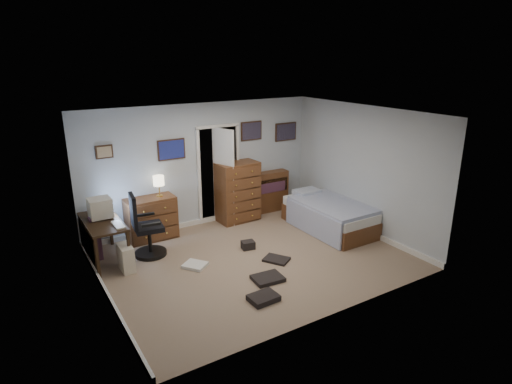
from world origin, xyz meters
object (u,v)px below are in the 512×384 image
(office_chair, at_px, (145,232))
(low_dresser, at_px, (151,218))
(computer_desk, at_px, (98,231))
(bed, at_px, (328,215))
(tall_dresser, at_px, (238,192))

(office_chair, relative_size, low_dresser, 1.24)
(computer_desk, distance_m, bed, 4.39)
(office_chair, height_order, low_dresser, office_chair)
(computer_desk, xyz_separation_m, office_chair, (0.74, -0.21, -0.11))
(computer_desk, height_order, office_chair, office_chair)
(tall_dresser, bearing_deg, low_dresser, 176.30)
(tall_dresser, relative_size, bed, 0.65)
(low_dresser, relative_size, tall_dresser, 0.73)
(office_chair, height_order, bed, office_chair)
(tall_dresser, bearing_deg, bed, -49.77)
(computer_desk, distance_m, low_dresser, 1.18)
(bed, bearing_deg, computer_desk, 167.24)
(computer_desk, xyz_separation_m, bed, (4.27, -0.96, -0.26))
(low_dresser, height_order, tall_dresser, tall_dresser)
(low_dresser, height_order, bed, low_dresser)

